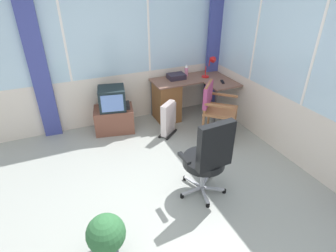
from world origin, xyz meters
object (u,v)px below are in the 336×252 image
object	(u,v)px
tv_remote	(222,82)
paper_tray	(176,76)
desk	(171,98)
tv_on_stand	(114,112)
potted_plant	(106,235)
office_chair	(209,156)
spray_bottle	(186,70)
wooden_armchair	(214,103)
desk_lamp	(211,64)
space_heater	(169,118)

from	to	relation	value
tv_remote	paper_tray	bearing A→B (deg)	166.29
desk	tv_on_stand	distance (m)	1.06
tv_remote	potted_plant	world-z (taller)	tv_remote
desk	tv_on_stand	xyz separation A→B (m)	(-1.06, -0.02, -0.06)
office_chair	paper_tray	bearing A→B (deg)	74.72
desk	spray_bottle	distance (m)	0.58
desk	tv_remote	world-z (taller)	tv_remote
tv_remote	wooden_armchair	distance (m)	0.64
desk	wooden_armchair	xyz separation A→B (m)	(0.36, -0.85, 0.20)
tv_remote	paper_tray	size ratio (longest dim) A/B	0.50
paper_tray	tv_remote	bearing A→B (deg)	-36.39
spray_bottle	desk_lamp	bearing A→B (deg)	-32.89
paper_tray	wooden_armchair	distance (m)	0.97
office_chair	space_heater	xyz separation A→B (m)	(0.17, 1.50, -0.29)
desk_lamp	space_heater	world-z (taller)	desk_lamp
paper_tray	space_heater	size ratio (longest dim) A/B	0.52
paper_tray	tv_on_stand	bearing A→B (deg)	-175.42
tv_on_stand	potted_plant	bearing A→B (deg)	-105.45
space_heater	potted_plant	world-z (taller)	space_heater
potted_plant	space_heater	bearing A→B (deg)	52.01
tv_on_stand	potted_plant	size ratio (longest dim) A/B	1.62
desk_lamp	office_chair	bearing A→B (deg)	-121.46
spray_bottle	space_heater	bearing A→B (deg)	-134.58
tv_remote	space_heater	bearing A→B (deg)	-152.09
office_chair	potted_plant	distance (m)	1.35
paper_tray	space_heater	xyz separation A→B (m)	(-0.40, -0.58, -0.48)
wooden_armchair	space_heater	size ratio (longest dim) A/B	1.59
desk_lamp	potted_plant	xyz separation A→B (m)	(-2.43, -2.24, -0.70)
desk	potted_plant	size ratio (longest dim) A/B	2.83
office_chair	potted_plant	world-z (taller)	office_chair
paper_tray	space_heater	world-z (taller)	paper_tray
spray_bottle	paper_tray	xyz separation A→B (m)	(-0.23, -0.06, -0.06)
desk_lamp	paper_tray	bearing A→B (deg)	163.59
potted_plant	tv_on_stand	bearing A→B (deg)	74.55
desk_lamp	space_heater	bearing A→B (deg)	-158.02
desk	tv_on_stand	bearing A→B (deg)	-179.18
desk_lamp	tv_remote	size ratio (longest dim) A/B	2.54
desk	wooden_armchair	world-z (taller)	wooden_armchair
desk	tv_remote	bearing A→B (deg)	-26.86
tv_remote	spray_bottle	size ratio (longest dim) A/B	0.69
wooden_armchair	spray_bottle	bearing A→B (deg)	89.19
desk_lamp	tv_remote	distance (m)	0.39
spray_bottle	wooden_armchair	xyz separation A→B (m)	(-0.01, -0.99, -0.23)
paper_tray	potted_plant	world-z (taller)	paper_tray
desk_lamp	wooden_armchair	size ratio (longest dim) A/B	0.42
desk_lamp	tv_on_stand	bearing A→B (deg)	177.43
tv_on_stand	desk_lamp	bearing A→B (deg)	-2.57
paper_tray	space_heater	distance (m)	0.85
desk	desk_lamp	bearing A→B (deg)	-7.39
tv_remote	paper_tray	distance (m)	0.81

